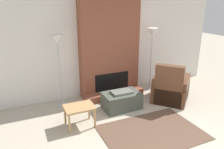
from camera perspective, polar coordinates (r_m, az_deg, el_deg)
The scene contains 8 objects.
wall_back at distance 6.02m, azimuth -1.37°, elevation 7.20°, with size 6.84×0.06×2.60m, color silver.
fireplace at distance 5.85m, azimuth -0.56°, elevation 6.03°, with size 1.63×0.64×2.60m.
ottoman at distance 5.34m, azimuth 2.50°, elevation -6.74°, with size 0.89×0.57×0.45m.
armchair at distance 5.90m, azimuth 15.02°, elevation -3.78°, with size 1.31×1.30×1.05m.
side_table at distance 4.60m, azimuth -8.51°, elevation -8.99°, with size 0.61×0.46×0.45m.
floor_lamp_left at distance 5.23m, azimuth -14.04°, elevation 7.50°, with size 0.30×0.30×1.77m.
floor_lamp_right at distance 6.23m, azimuth 10.52°, elevation 9.73°, with size 0.30×0.30×1.80m.
area_rug at distance 4.59m, azimuth 10.36°, elevation -14.63°, with size 1.96×1.39×0.01m, color brown.
Camera 1 is at (-2.29, -2.33, 2.51)m, focal length 35.00 mm.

